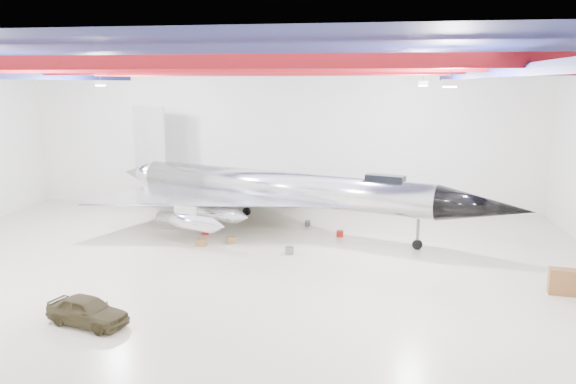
# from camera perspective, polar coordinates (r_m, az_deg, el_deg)

# --- Properties ---
(floor) EXTENTS (40.00, 40.00, 0.00)m
(floor) POSITION_cam_1_polar(r_m,az_deg,el_deg) (30.50, -5.55, -7.58)
(floor) COLOR beige
(floor) RESTS_ON ground
(wall_back) EXTENTS (40.00, 0.00, 40.00)m
(wall_back) POSITION_cam_1_polar(r_m,az_deg,el_deg) (43.81, -0.87, 5.49)
(wall_back) COLOR silver
(wall_back) RESTS_ON floor
(ceiling) EXTENTS (40.00, 40.00, 0.00)m
(ceiling) POSITION_cam_1_polar(r_m,az_deg,el_deg) (28.96, -5.97, 13.53)
(ceiling) COLOR #0A0F38
(ceiling) RESTS_ON wall_back
(ceiling_structure) EXTENTS (39.50, 29.50, 1.08)m
(ceiling_structure) POSITION_cam_1_polar(r_m,az_deg,el_deg) (28.93, -5.94, 12.19)
(ceiling_structure) COLOR maroon
(ceiling_structure) RESTS_ON ceiling
(jet_aircraft) EXTENTS (28.42, 21.53, 8.05)m
(jet_aircraft) POSITION_cam_1_polar(r_m,az_deg,el_deg) (37.24, -1.08, 0.07)
(jet_aircraft) COLOR silver
(jet_aircraft) RESTS_ON floor
(jeep) EXTENTS (3.80, 2.34, 1.21)m
(jeep) POSITION_cam_1_polar(r_m,az_deg,el_deg) (24.68, -19.70, -11.27)
(jeep) COLOR #3C351E
(jeep) RESTS_ON floor
(desk) EXTENTS (1.41, 0.84, 1.22)m
(desk) POSITION_cam_1_polar(r_m,az_deg,el_deg) (29.36, 26.23, -8.19)
(desk) COLOR brown
(desk) RESTS_ON floor
(crate_ply) EXTENTS (0.60, 0.49, 0.41)m
(crate_ply) POSITION_cam_1_polar(r_m,az_deg,el_deg) (34.51, -8.78, -5.09)
(crate_ply) COLOR olive
(crate_ply) RESTS_ON floor
(toolbox_red) EXTENTS (0.53, 0.46, 0.33)m
(toolbox_red) POSITION_cam_1_polar(r_m,az_deg,el_deg) (37.08, -8.41, -4.02)
(toolbox_red) COLOR maroon
(toolbox_red) RESTS_ON floor
(engine_drum) EXTENTS (0.58, 0.58, 0.44)m
(engine_drum) POSITION_cam_1_polar(r_m,az_deg,el_deg) (32.47, 0.15, -5.96)
(engine_drum) COLOR #59595B
(engine_drum) RESTS_ON floor
(tool_chest) EXTENTS (0.57, 0.57, 0.40)m
(tool_chest) POSITION_cam_1_polar(r_m,az_deg,el_deg) (36.27, 5.30, -4.23)
(tool_chest) COLOR maroon
(tool_chest) RESTS_ON floor
(oil_barrel) EXTENTS (0.66, 0.60, 0.38)m
(oil_barrel) POSITION_cam_1_polar(r_m,az_deg,el_deg) (34.83, -5.82, -4.90)
(oil_barrel) COLOR olive
(oil_barrel) RESTS_ON floor
(spares_box) EXTENTS (0.48, 0.48, 0.36)m
(spares_box) POSITION_cam_1_polar(r_m,az_deg,el_deg) (38.92, 2.02, -3.16)
(spares_box) COLOR #59595B
(spares_box) RESTS_ON floor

